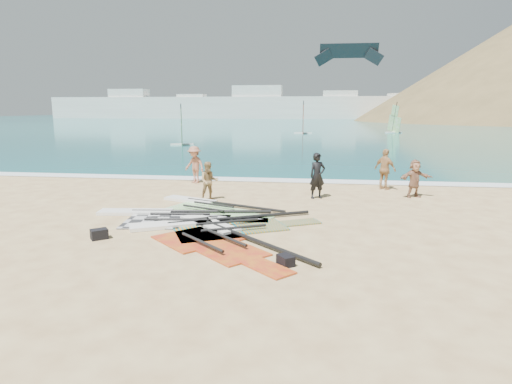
# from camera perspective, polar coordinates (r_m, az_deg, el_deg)

# --- Properties ---
(ground) EXTENTS (300.00, 300.00, 0.00)m
(ground) POSITION_cam_1_polar(r_m,az_deg,el_deg) (11.26, -1.67, -8.94)
(ground) COLOR #DBBD80
(ground) RESTS_ON ground
(sea) EXTENTS (300.00, 240.00, 0.06)m
(sea) POSITION_cam_1_polar(r_m,az_deg,el_deg) (142.49, 7.32, 9.46)
(sea) COLOR #0C4956
(sea) RESTS_ON ground
(surf_line) EXTENTS (300.00, 1.20, 0.04)m
(surf_line) POSITION_cam_1_polar(r_m,az_deg,el_deg) (23.12, 3.41, 1.48)
(surf_line) COLOR white
(surf_line) RESTS_ON ground
(far_town) EXTENTS (160.00, 8.00, 12.00)m
(far_town) POSITION_cam_1_polar(r_m,az_deg,el_deg) (161.38, 1.74, 11.33)
(far_town) COLOR white
(far_town) RESTS_ON ground
(rig_grey) EXTENTS (6.44, 2.78, 0.20)m
(rig_grey) POSITION_cam_1_polar(r_m,az_deg,el_deg) (15.71, -11.80, -3.17)
(rig_grey) COLOR #28282B
(rig_grey) RESTS_ON ground
(rig_green) EXTENTS (5.34, 3.42, 0.20)m
(rig_green) POSITION_cam_1_polar(r_m,az_deg,el_deg) (17.15, -6.78, -1.81)
(rig_green) COLOR #60CF37
(rig_green) RESTS_ON ground
(rig_orange) EXTENTS (6.33, 4.19, 0.20)m
(rig_orange) POSITION_cam_1_polar(r_m,az_deg,el_deg) (14.23, -5.84, -4.48)
(rig_orange) COLOR orange
(rig_orange) RESTS_ON ground
(rig_red) EXTENTS (5.12, 5.49, 0.20)m
(rig_red) POSITION_cam_1_polar(r_m,az_deg,el_deg) (13.08, -5.15, -5.87)
(rig_red) COLOR red
(rig_red) RESTS_ON ground
(gear_bag_near) EXTENTS (0.59, 0.57, 0.30)m
(gear_bag_near) POSITION_cam_1_polar(r_m,az_deg,el_deg) (13.71, -20.18, -5.29)
(gear_bag_near) COLOR black
(gear_bag_near) RESTS_ON ground
(gear_bag_far) EXTENTS (0.50, 0.53, 0.26)m
(gear_bag_far) POSITION_cam_1_polar(r_m,az_deg,el_deg) (10.82, 3.97, -9.08)
(gear_bag_far) COLOR black
(gear_bag_far) RESTS_ON ground
(person_wetsuit) EXTENTS (0.86, 0.75, 1.99)m
(person_wetsuit) POSITION_cam_1_polar(r_m,az_deg,el_deg) (18.66, 8.18, 2.16)
(person_wetsuit) COLOR black
(person_wetsuit) RESTS_ON ground
(beachgoer_left) EXTENTS (0.97, 0.87, 1.65)m
(beachgoer_left) POSITION_cam_1_polar(r_m,az_deg,el_deg) (18.21, -6.28, 1.44)
(beachgoer_left) COLOR #A38050
(beachgoer_left) RESTS_ON ground
(beachgoer_mid) EXTENTS (1.44, 1.23, 1.93)m
(beachgoer_mid) POSITION_cam_1_polar(r_m,az_deg,el_deg) (22.58, -8.19, 3.63)
(beachgoer_mid) COLOR #A56951
(beachgoer_mid) RESTS_ON ground
(beachgoer_back) EXTENTS (1.16, 1.15, 1.97)m
(beachgoer_back) POSITION_cam_1_polar(r_m,az_deg,el_deg) (21.40, 16.83, 2.91)
(beachgoer_back) COLOR tan
(beachgoer_back) RESTS_ON ground
(beachgoer_right) EXTENTS (1.63, 1.03, 1.67)m
(beachgoer_right) POSITION_cam_1_polar(r_m,az_deg,el_deg) (19.97, 20.39, 1.70)
(beachgoer_right) COLOR #A57357
(beachgoer_right) RESTS_ON ground
(windsurfer_left) EXTENTS (2.50, 2.83, 4.38)m
(windsurfer_left) POSITION_cam_1_polar(r_m,az_deg,el_deg) (46.05, -9.87, 7.73)
(windsurfer_left) COLOR white
(windsurfer_left) RESTS_ON ground
(windsurfer_centre) EXTENTS (2.78, 3.37, 5.02)m
(windsurfer_centre) POSITION_cam_1_polar(r_m,az_deg,el_deg) (66.50, 6.29, 8.93)
(windsurfer_centre) COLOR white
(windsurfer_centre) RESTS_ON ground
(windsurfer_right) EXTENTS (2.74, 2.94, 4.90)m
(windsurfer_right) POSITION_cam_1_polar(r_m,az_deg,el_deg) (71.67, 17.94, 8.60)
(windsurfer_right) COLOR white
(windsurfer_right) RESTS_ON ground
(kitesurf_kite) EXTENTS (7.69, 0.95, 2.47)m
(kitesurf_kite) POSITION_cam_1_polar(r_m,az_deg,el_deg) (51.07, 12.28, 17.71)
(kitesurf_kite) COLOR black
(kitesurf_kite) RESTS_ON ground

